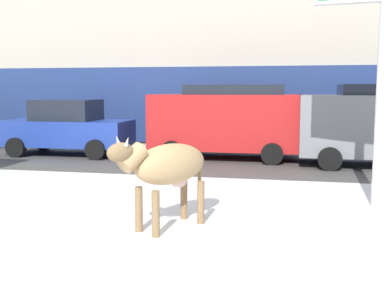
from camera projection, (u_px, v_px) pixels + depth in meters
ground_plane at (140, 252)px, 6.21m from camera, size 120.00×120.00×0.00m
road_strip at (222, 160)px, 14.21m from camera, size 60.00×5.60×0.01m
cow_tan at (167, 166)px, 7.18m from camera, size 1.37×1.82×1.54m
car_blue_sedan at (67, 128)px, 15.35m from camera, size 4.20×1.98×1.84m
car_red_van at (226, 119)px, 14.45m from camera, size 4.60×2.12×2.32m
car_grey_van at (384, 123)px, 12.91m from camera, size 4.60×2.12×2.32m
pedestrian_near_billboard at (175, 123)px, 17.65m from camera, size 0.36×0.24×1.73m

